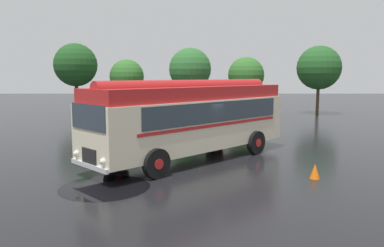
% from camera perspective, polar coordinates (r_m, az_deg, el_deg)
% --- Properties ---
extents(ground_plane, '(120.00, 120.00, 0.00)m').
position_cam_1_polar(ground_plane, '(16.75, 0.24, -5.33)').
color(ground_plane, black).
extents(vintage_bus, '(8.90, 8.82, 3.49)m').
position_cam_1_polar(vintage_bus, '(16.25, -0.02, 1.05)').
color(vintage_bus, beige).
rests_on(vintage_bus, ground).
extents(car_near_left, '(2.06, 4.25, 1.66)m').
position_cam_1_polar(car_near_left, '(30.26, -7.08, 1.92)').
color(car_near_left, silver).
rests_on(car_near_left, ground).
extents(car_mid_left, '(2.17, 4.30, 1.66)m').
position_cam_1_polar(car_mid_left, '(29.88, -1.40, 1.90)').
color(car_mid_left, '#4C5156').
rests_on(car_mid_left, ground).
extents(car_mid_right, '(2.21, 4.32, 1.66)m').
position_cam_1_polar(car_mid_right, '(30.01, 3.62, 1.92)').
color(car_mid_right, maroon).
rests_on(car_mid_right, ground).
extents(tree_far_left, '(4.04, 4.04, 6.68)m').
position_cam_1_polar(tree_far_left, '(37.27, -17.31, 8.65)').
color(tree_far_left, '#4C3823').
rests_on(tree_far_left, ground).
extents(tree_left_of_centre, '(3.26, 3.26, 5.21)m').
position_cam_1_polar(tree_left_of_centre, '(36.48, -10.15, 7.07)').
color(tree_left_of_centre, '#4C3823').
rests_on(tree_left_of_centre, ground).
extents(tree_centre, '(3.96, 3.96, 6.25)m').
position_cam_1_polar(tree_centre, '(35.50, -0.52, 8.34)').
color(tree_centre, '#4C3823').
rests_on(tree_centre, ground).
extents(tree_right_of_centre, '(3.51, 3.51, 5.46)m').
position_cam_1_polar(tree_right_of_centre, '(37.09, 8.02, 7.25)').
color(tree_right_of_centre, '#4C3823').
rests_on(tree_right_of_centre, ground).
extents(tree_far_right, '(4.10, 4.10, 6.44)m').
position_cam_1_polar(tree_far_right, '(37.28, 18.75, 7.96)').
color(tree_far_right, '#4C3823').
rests_on(tree_far_right, ground).
extents(traffic_cone, '(0.36, 0.36, 0.55)m').
position_cam_1_polar(traffic_cone, '(14.19, 18.13, -6.89)').
color(traffic_cone, orange).
rests_on(traffic_cone, ground).
extents(puddle_patch, '(2.99, 2.99, 0.01)m').
position_cam_1_polar(puddle_patch, '(12.87, -13.22, -9.43)').
color(puddle_patch, black).
rests_on(puddle_patch, ground).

